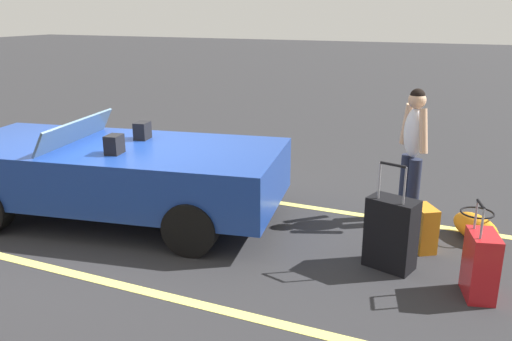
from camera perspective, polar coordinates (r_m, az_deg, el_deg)
ground_plane at (r=6.94m, az=-14.60°, el=-4.83°), size 80.00×80.00×0.00m
lot_line_near at (r=7.90m, az=-9.07°, el=-1.78°), size 18.00×0.12×0.01m
lot_line_mid at (r=5.98m, az=-23.13°, el=-9.37°), size 18.00×0.12×0.01m
convertible_car at (r=6.85m, az=-16.51°, el=-0.06°), size 4.37×2.44×1.24m
suitcase_large_black at (r=5.48m, az=14.55°, el=-6.66°), size 0.54×0.41×1.13m
suitcase_medium_bright at (r=5.22m, az=23.29°, el=-9.47°), size 0.33×0.45×0.91m
suitcase_small_carryon at (r=6.01m, az=17.75°, el=-6.04°), size 0.35×0.39×0.50m
duffel_bag at (r=6.50m, az=22.82°, el=-5.67°), size 0.66×0.67×0.34m
traveler_person at (r=6.59m, az=16.74°, el=2.35°), size 0.42×0.54×1.65m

